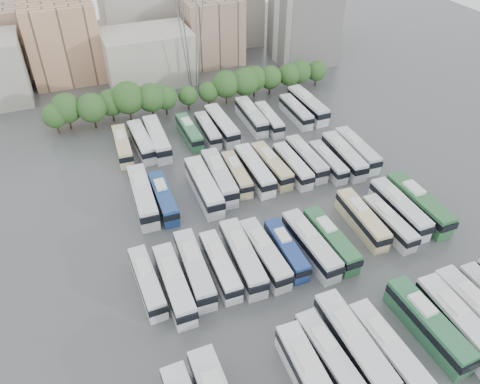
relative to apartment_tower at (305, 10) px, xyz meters
name	(u,v)px	position (x,y,z in m)	size (l,w,h in m)	color
ground	(278,227)	(-34.00, -58.00, -13.00)	(220.00, 220.00, 0.00)	#424447
tree_line	(187,91)	(-35.85, -15.94, -8.64)	(63.67, 7.64, 8.52)	black
city_buildings	(131,33)	(-41.46, 13.86, -5.13)	(102.00, 35.00, 20.00)	#9E998E
apartment_tower	(305,10)	(0.00, 0.00, 0.00)	(14.00, 14.00, 26.00)	silver
electricity_pylon	(189,9)	(-32.00, -8.00, 5.66)	(9.00, 6.91, 33.83)	slate
bus_r0_s4	(310,379)	(-42.13, -83.03, -11.03)	(3.13, 12.89, 4.02)	silver
bus_r0_s5	(329,357)	(-38.90, -81.44, -11.21)	(3.02, 11.75, 3.66)	silver
bus_r0_s6	(353,344)	(-35.62, -81.11, -10.91)	(3.00, 13.58, 4.26)	silver
bus_r0_s7	(388,350)	(-32.36, -83.06, -11.08)	(3.18, 12.53, 3.90)	silver
bus_r0_s9	(428,324)	(-25.88, -81.99, -11.01)	(3.26, 13.04, 4.06)	#2B6541
bus_r0_s10	(459,324)	(-22.49, -83.34, -10.94)	(3.16, 13.41, 4.19)	silver
bus_r0_s11	(479,314)	(-19.25, -83.05, -10.93)	(3.29, 13.50, 4.21)	silver
bus_r1_s0	(147,282)	(-55.28, -63.06, -11.26)	(2.82, 11.34, 3.54)	silver
bus_r1_s1	(174,284)	(-52.15, -64.85, -11.08)	(2.73, 12.49, 3.92)	silver
bus_r1_s2	(194,268)	(-48.94, -63.23, -11.05)	(3.21, 12.72, 3.96)	silver
bus_r1_s3	(220,265)	(-45.50, -63.84, -11.23)	(2.69, 11.55, 3.61)	white
bus_r1_s4	(243,257)	(-42.18, -63.67, -11.01)	(3.36, 13.02, 4.05)	silver
bus_r1_s5	(264,253)	(-39.08, -64.08, -11.11)	(2.97, 12.34, 3.85)	silver
bus_r1_s6	(286,249)	(-35.83, -64.25, -11.34)	(2.51, 10.84, 3.39)	navy
bus_r1_s7	(311,245)	(-32.35, -64.93, -11.05)	(3.25, 12.74, 3.97)	silver
bus_r1_s8	(331,240)	(-29.13, -64.98, -11.15)	(2.91, 12.07, 3.77)	#2C673C
bus_r1_s10	(362,219)	(-22.44, -62.78, -11.15)	(3.13, 12.12, 3.77)	beige
bus_r1_s11	(389,222)	(-19.01, -64.81, -11.29)	(2.61, 11.11, 3.47)	silver
bus_r1_s12	(399,208)	(-15.75, -62.86, -11.05)	(2.89, 12.71, 3.98)	silver
bus_r1_s13	(418,203)	(-12.36, -63.08, -10.92)	(3.10, 13.53, 4.23)	#2A6437
bus_r2_s1	(143,196)	(-52.02, -45.35, -10.91)	(3.57, 13.72, 4.27)	silver
bus_r2_s2	(163,198)	(-49.01, -46.68, -11.22)	(2.72, 11.58, 3.62)	navy
bus_r2_s4	(204,186)	(-42.14, -46.46, -10.92)	(3.19, 13.56, 4.24)	silver
bus_r2_s5	(219,177)	(-38.89, -44.87, -10.96)	(3.57, 13.38, 4.16)	silver
bus_r2_s6	(237,174)	(-35.66, -44.63, -11.32)	(2.89, 11.03, 3.43)	tan
bus_r2_s7	(255,170)	(-32.50, -45.02, -11.05)	(2.86, 12.70, 3.98)	silver
bus_r2_s8	(271,165)	(-29.16, -44.67, -11.16)	(3.11, 12.06, 3.75)	#C1B485
bus_r2_s9	(292,165)	(-25.70, -45.99, -11.22)	(2.58, 11.57, 3.63)	silver
bus_r2_s10	(306,158)	(-22.47, -44.97, -11.15)	(2.62, 12.02, 3.77)	silver
bus_r2_s11	(328,161)	(-19.23, -47.06, -11.33)	(2.49, 10.85, 3.40)	silver
bus_r2_s12	(344,155)	(-15.80, -46.74, -11.07)	(3.33, 12.66, 3.94)	silver
bus_r2_s13	(357,150)	(-12.54, -45.91, -11.09)	(3.05, 12.47, 3.89)	silver
bus_r3_s1	(123,146)	(-52.24, -28.56, -11.21)	(3.13, 11.74, 3.65)	#C7B589
bus_r3_s2	(142,141)	(-48.64, -28.50, -11.12)	(3.06, 12.30, 3.84)	silver
bus_r3_s3	(157,138)	(-45.75, -28.80, -10.96)	(3.22, 13.33, 4.16)	silver
bus_r3_s5	(189,132)	(-39.15, -28.08, -11.28)	(2.58, 11.17, 3.50)	#317347
bus_r3_s6	(208,130)	(-35.57, -28.69, -11.31)	(2.59, 11.00, 3.44)	silver
bus_r3_s7	(222,125)	(-32.53, -28.34, -11.01)	(3.09, 12.97, 4.05)	silver
bus_r3_s9	(251,116)	(-25.65, -27.12, -11.05)	(3.05, 12.70, 3.96)	silver
bus_r3_s10	(269,119)	(-22.56, -29.07, -11.30)	(2.86, 11.12, 3.46)	silver
bus_r3_s12	(296,111)	(-16.04, -28.27, -11.22)	(2.61, 11.54, 3.62)	silver
bus_r3_s13	(308,105)	(-12.63, -27.09, -10.93)	(3.20, 13.49, 4.21)	silver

